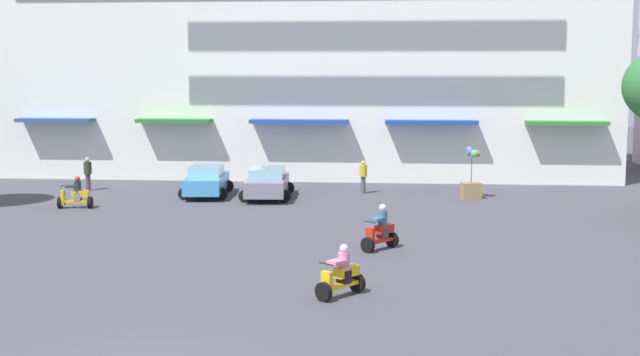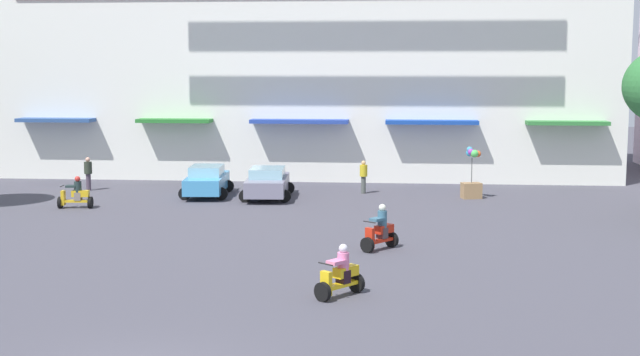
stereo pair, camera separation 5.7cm
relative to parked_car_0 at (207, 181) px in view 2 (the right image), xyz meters
The scene contains 10 objects.
ground_plane 12.24m from the parked_car_0, 70.74° to the right, with size 128.00×128.00×0.00m, color #45444E.
colonial_building 14.90m from the parked_car_0, 70.54° to the left, with size 34.30×16.33×21.46m.
parked_car_0 is the anchor object (origin of this frame).
parked_car_1 3.06m from the parked_car_0, ahead, with size 2.60×4.47×1.46m.
scooter_rider_1 19.30m from the parked_car_0, 66.46° to the right, with size 1.34×1.48×1.44m.
scooter_rider_3 14.45m from the parked_car_0, 53.25° to the right, with size 1.30×1.44×1.57m.
scooter_rider_6 6.46m from the parked_car_0, 140.12° to the right, with size 1.51×0.65×1.43m.
pedestrian_0 6.55m from the parked_car_0, 168.43° to the left, with size 0.55×0.55×1.69m.
pedestrian_1 7.69m from the parked_car_0, 11.52° to the left, with size 0.43×0.43×1.64m.
balloon_vendor_cart 12.73m from the parked_car_0, ahead, with size 1.02×0.83×2.48m.
Camera 2 is at (5.19, -15.56, 6.14)m, focal length 47.69 mm.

